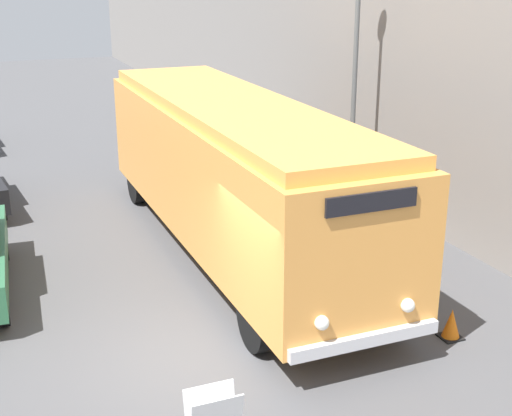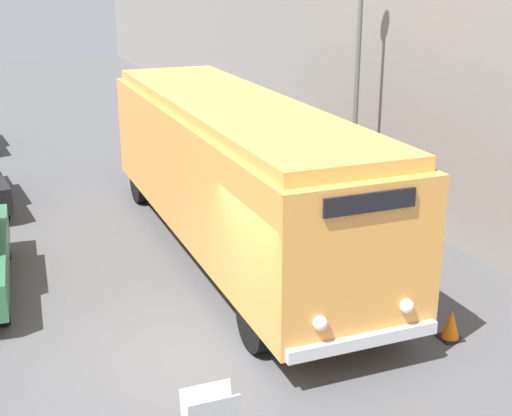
% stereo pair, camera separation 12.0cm
% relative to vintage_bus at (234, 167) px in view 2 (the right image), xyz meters
% --- Properties ---
extents(ground_plane, '(80.00, 80.00, 0.00)m').
position_rel_vintage_bus_xyz_m(ground_plane, '(-2.02, -4.10, -1.89)').
color(ground_plane, '#4C4C4F').
extents(building_wall_right, '(0.30, 60.00, 8.63)m').
position_rel_vintage_bus_xyz_m(building_wall_right, '(4.80, 5.90, 2.43)').
color(building_wall_right, gray).
rests_on(building_wall_right, ground_plane).
extents(vintage_bus, '(2.64, 11.16, 3.31)m').
position_rel_vintage_bus_xyz_m(vintage_bus, '(0.00, 0.00, 0.00)').
color(vintage_bus, black).
rests_on(vintage_bus, ground_plane).
extents(streetlamp, '(0.36, 0.36, 6.49)m').
position_rel_vintage_bus_xyz_m(streetlamp, '(3.71, 1.46, 2.32)').
color(streetlamp, '#595E60').
rests_on(streetlamp, ground_plane).
extents(traffic_cone, '(0.36, 0.36, 0.52)m').
position_rel_vintage_bus_xyz_m(traffic_cone, '(2.00, -5.01, -1.63)').
color(traffic_cone, black).
rests_on(traffic_cone, ground_plane).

